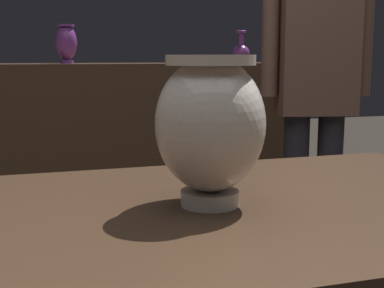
% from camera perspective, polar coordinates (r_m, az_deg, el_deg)
% --- Properties ---
extents(back_display_shelf, '(2.60, 0.40, 0.99)m').
position_cam_1_polar(back_display_shelf, '(3.03, -12.85, -1.04)').
color(back_display_shelf, '#422D1E').
rests_on(back_display_shelf, ground_plane).
extents(vase_centerpiece, '(0.17, 0.17, 0.24)m').
position_cam_1_polar(vase_centerpiece, '(0.83, 2.00, 2.14)').
color(vase_centerpiece, silver).
rests_on(vase_centerpiece, display_plinth).
extents(shelf_vase_far_right, '(0.11, 0.11, 0.19)m').
position_cam_1_polar(shelf_vase_far_right, '(3.30, 5.25, 9.75)').
color(shelf_vase_far_right, '#7A388E').
rests_on(shelf_vase_far_right, back_display_shelf).
extents(shelf_vase_center, '(0.11, 0.11, 0.21)m').
position_cam_1_polar(shelf_vase_center, '(2.97, -13.26, 10.49)').
color(shelf_vase_center, '#7A388E').
rests_on(shelf_vase_center, back_display_shelf).
extents(visitor_near_right, '(0.46, 0.24, 1.59)m').
position_cam_1_polar(visitor_near_right, '(2.33, 13.07, 6.77)').
color(visitor_near_right, '#232328').
rests_on(visitor_near_right, ground_plane).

